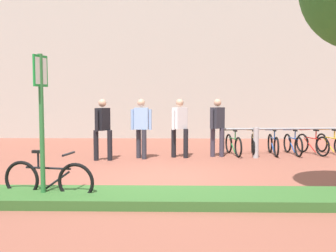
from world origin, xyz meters
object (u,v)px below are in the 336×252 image
(bollard_steel, at_px, (256,143))
(person_shirt_white, at_px, (141,125))
(bike_at_sign, at_px, (48,180))
(person_suited_navy, at_px, (217,124))
(bike_rack_cluster, at_px, (283,144))
(person_suited_dark, at_px, (103,125))
(person_casual_tan, at_px, (180,124))
(parking_sign_post, at_px, (41,106))

(bollard_steel, relative_size, person_shirt_white, 0.52)
(bike_at_sign, xyz_separation_m, person_suited_navy, (3.43, 4.90, 0.63))
(bike_rack_cluster, distance_m, person_suited_dark, 5.51)
(person_suited_dark, bearing_deg, person_casual_tan, 14.39)
(parking_sign_post, xyz_separation_m, person_casual_tan, (2.36, 4.83, -0.64))
(person_suited_dark, xyz_separation_m, person_shirt_white, (1.05, 0.35, 0.00))
(person_suited_navy, distance_m, person_shirt_white, 2.26)
(parking_sign_post, bearing_deg, person_shirt_white, 74.89)
(person_casual_tan, distance_m, person_shirt_white, 1.13)
(parking_sign_post, height_order, bike_rack_cluster, parking_sign_post)
(bike_at_sign, height_order, person_suited_dark, person_suited_dark)
(bollard_steel, xyz_separation_m, person_shirt_white, (-3.32, -0.16, 0.53))
(bike_at_sign, bearing_deg, person_casual_tan, 63.84)
(person_casual_tan, height_order, person_suited_navy, same)
(parking_sign_post, bearing_deg, person_suited_dark, 87.28)
(person_shirt_white, bearing_deg, person_suited_navy, 10.29)
(bike_at_sign, relative_size, person_casual_tan, 0.97)
(person_suited_dark, distance_m, person_suited_navy, 3.36)
(bike_rack_cluster, height_order, bollard_steel, bollard_steel)
(bike_rack_cluster, distance_m, bollard_steel, 1.20)
(parking_sign_post, relative_size, person_shirt_white, 1.44)
(bollard_steel, xyz_separation_m, person_suited_dark, (-4.37, -0.51, 0.53))
(person_suited_dark, xyz_separation_m, person_suited_navy, (3.27, 0.75, 0.00))
(parking_sign_post, height_order, person_shirt_white, parking_sign_post)
(person_shirt_white, bearing_deg, bollard_steel, 2.82)
(bike_rack_cluster, relative_size, person_suited_navy, 2.18)
(person_suited_dark, bearing_deg, bollard_steel, 6.69)
(bike_at_sign, distance_m, bollard_steel, 6.49)
(bike_at_sign, bearing_deg, parking_sign_post, -110.53)
(bike_rack_cluster, bearing_deg, bike_at_sign, -135.72)
(bike_at_sign, relative_size, bollard_steel, 1.85)
(bollard_steel, distance_m, person_suited_navy, 1.24)
(bike_rack_cluster, relative_size, person_suited_dark, 2.18)
(person_suited_dark, height_order, person_suited_navy, same)
(parking_sign_post, height_order, person_casual_tan, parking_sign_post)
(bollard_steel, bearing_deg, person_shirt_white, -177.18)
(person_casual_tan, relative_size, person_shirt_white, 1.00)
(person_casual_tan, bearing_deg, bike_rack_cluster, 11.66)
(bike_at_sign, bearing_deg, bike_rack_cluster, 44.28)
(parking_sign_post, distance_m, bike_at_sign, 1.28)
(bike_at_sign, xyz_separation_m, bollard_steel, (4.52, 4.66, 0.10))
(person_suited_dark, xyz_separation_m, person_casual_tan, (2.15, 0.55, 0.00))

